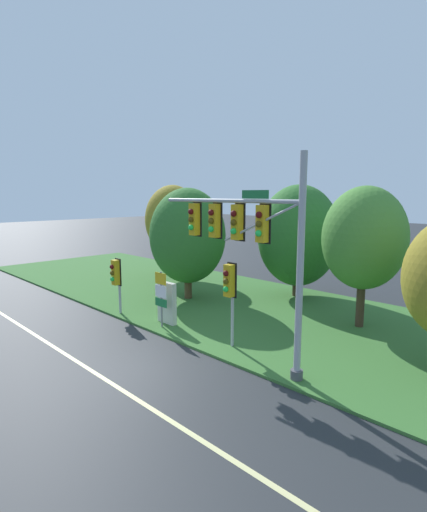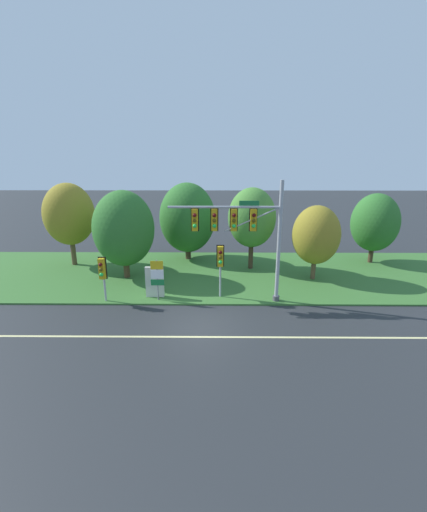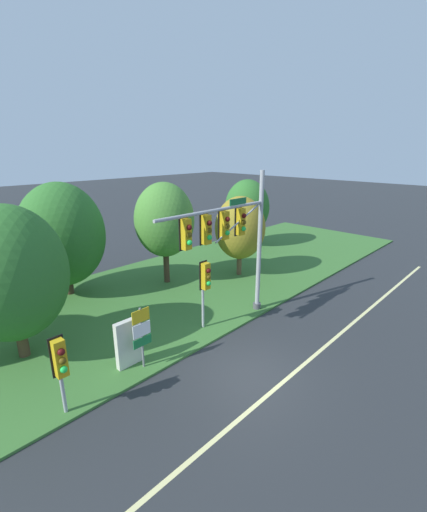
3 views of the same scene
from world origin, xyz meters
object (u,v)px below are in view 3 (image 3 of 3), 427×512
at_px(tree_tall_centre, 240,228).
at_px(tree_right_far, 247,208).
at_px(pedestrian_signal_near_kerb, 60,362).
at_px(pedestrian_signal_further_along, 205,280).
at_px(tree_left_of_mast, 9,274).
at_px(tree_behind_signpost, 62,235).
at_px(route_sign_post, 142,331).
at_px(tree_mid_verge, 164,220).
at_px(traffic_signal_mast, 232,234).
at_px(info_kiosk, 129,343).

height_order(tree_tall_centre, tree_right_far, tree_right_far).
relative_size(pedestrian_signal_near_kerb, pedestrian_signal_further_along, 0.83).
height_order(tree_left_of_mast, tree_behind_signpost, tree_behind_signpost).
bearing_deg(tree_behind_signpost, tree_tall_centre, -28.59).
distance_m(pedestrian_signal_near_kerb, route_sign_post, 3.16).
distance_m(route_sign_post, tree_mid_verge, 9.13).
distance_m(route_sign_post, tree_behind_signpost, 9.22).
bearing_deg(tree_left_of_mast, tree_behind_signpost, 50.03).
bearing_deg(pedestrian_signal_further_along, tree_tall_centre, 27.97).
height_order(pedestrian_signal_further_along, tree_right_far, tree_right_far).
relative_size(traffic_signal_mast, tree_right_far, 1.26).
relative_size(traffic_signal_mast, route_sign_post, 2.85).
bearing_deg(info_kiosk, tree_behind_signpost, 80.84).
bearing_deg(tree_behind_signpost, tree_right_far, -3.58).
relative_size(tree_behind_signpost, info_kiosk, 3.36).
xyz_separation_m(traffic_signal_mast, route_sign_post, (-4.96, 0.06, -2.87)).
relative_size(pedestrian_signal_near_kerb, info_kiosk, 1.44).
height_order(traffic_signal_mast, tree_behind_signpost, traffic_signal_mast).
xyz_separation_m(tree_mid_verge, tree_right_far, (10.01, 1.70, -0.65)).
distance_m(pedestrian_signal_near_kerb, tree_right_far, 21.05).
bearing_deg(pedestrian_signal_near_kerb, tree_tall_centre, 17.49).
bearing_deg(tree_right_far, pedestrian_signal_near_kerb, -156.62).
height_order(tree_behind_signpost, info_kiosk, tree_behind_signpost).
distance_m(pedestrian_signal_near_kerb, tree_mid_verge, 11.57).
bearing_deg(route_sign_post, traffic_signal_mast, -0.69).
bearing_deg(traffic_signal_mast, pedestrian_signal_further_along, 159.58).
bearing_deg(tree_mid_verge, traffic_signal_mast, -100.55).
height_order(route_sign_post, tree_right_far, tree_right_far).
distance_m(tree_right_far, info_kiosk, 18.20).
relative_size(route_sign_post, tree_tall_centre, 0.48).
bearing_deg(traffic_signal_mast, tree_right_far, 35.75).
xyz_separation_m(traffic_signal_mast, tree_mid_verge, (1.18, 6.36, -0.46)).
bearing_deg(traffic_signal_mast, tree_tall_centre, 36.42).
xyz_separation_m(pedestrian_signal_near_kerb, tree_mid_verge, (9.27, 6.64, 2.01)).
height_order(pedestrian_signal_near_kerb, tree_tall_centre, tree_tall_centre).
height_order(pedestrian_signal_further_along, route_sign_post, pedestrian_signal_further_along).
bearing_deg(pedestrian_signal_near_kerb, tree_mid_verge, 35.61).
bearing_deg(route_sign_post, tree_left_of_mast, 125.32).
height_order(tree_tall_centre, info_kiosk, tree_tall_centre).
bearing_deg(tree_tall_centre, tree_behind_signpost, 151.41).
bearing_deg(tree_right_far, pedestrian_signal_further_along, -148.54).
relative_size(route_sign_post, info_kiosk, 1.31).
xyz_separation_m(pedestrian_signal_near_kerb, tree_behind_signpost, (4.21, 9.28, 1.55)).
bearing_deg(tree_tall_centre, traffic_signal_mast, -143.58).
height_order(traffic_signal_mast, info_kiosk, traffic_signal_mast).
bearing_deg(tree_mid_verge, route_sign_post, -134.29).
bearing_deg(tree_right_far, info_kiosk, -155.51).
height_order(tree_behind_signpost, tree_mid_verge, tree_behind_signpost).
bearing_deg(pedestrian_signal_further_along, tree_behind_signpost, 107.16).
bearing_deg(tree_mid_verge, tree_tall_centre, -29.76).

